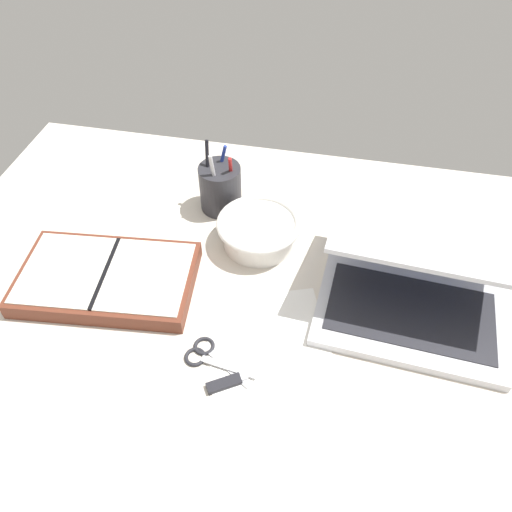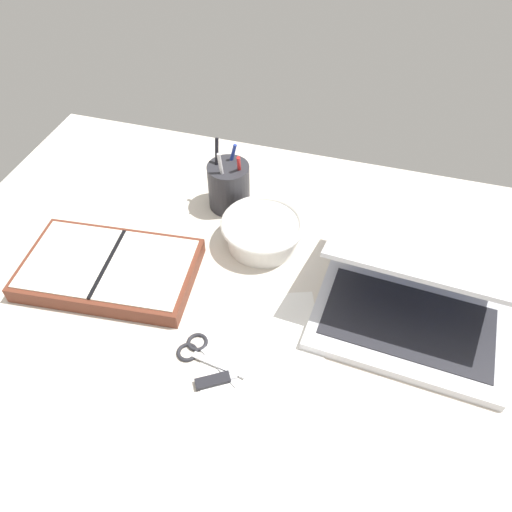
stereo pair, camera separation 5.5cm
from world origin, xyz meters
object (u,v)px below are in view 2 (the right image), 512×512
at_px(pen_cup, 229,186).
at_px(scissors, 199,352).
at_px(bowl, 263,231).
at_px(laptop, 415,299).
at_px(planner, 110,269).

bearing_deg(pen_cup, scissors, -79.40).
bearing_deg(scissors, bowl, 104.34).
height_order(laptop, planner, laptop).
relative_size(pen_cup, scissors, 1.23).
xyz_separation_m(laptop, pen_cup, (-0.43, 0.21, 0.00)).
bearing_deg(bowl, scissors, -96.50).
bearing_deg(planner, scissors, -32.94).
distance_m(bowl, pen_cup, 0.15).
bearing_deg(bowl, planner, -147.02).
bearing_deg(laptop, bowl, 165.02).
xyz_separation_m(bowl, scissors, (-0.03, -0.30, -0.03)).
bearing_deg(laptop, scissors, -147.87).
bearing_deg(pen_cup, bowl, -42.71).
bearing_deg(scissors, pen_cup, 121.44).
height_order(pen_cup, scissors, pen_cup).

